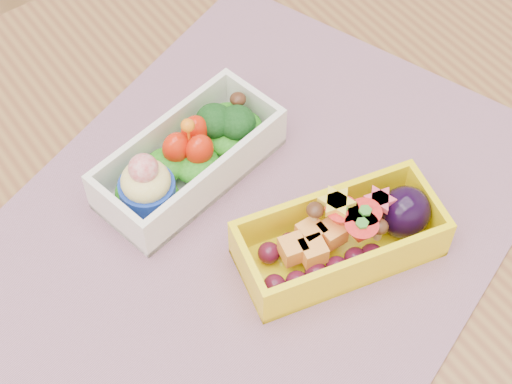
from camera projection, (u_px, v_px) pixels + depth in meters
table at (273, 317)px, 0.75m from camera, size 1.20×0.80×0.75m
placemat at (252, 227)px, 0.69m from camera, size 0.58×0.52×0.00m
bento_white at (188, 159)px, 0.70m from camera, size 0.18×0.10×0.07m
bento_yellow at (344, 237)px, 0.66m from camera, size 0.17×0.11×0.05m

